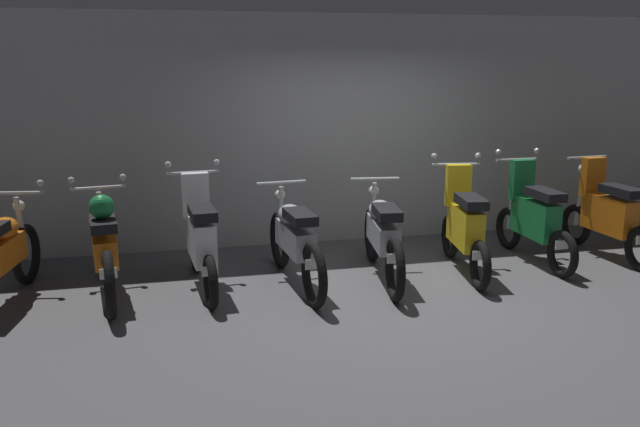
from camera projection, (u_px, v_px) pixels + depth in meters
The scene contains 10 objects.
ground_plane at pixel (394, 291), 6.75m from camera, with size 80.00×80.00×0.00m, color #4C4C4F.
back_wall at pixel (343, 130), 8.43m from camera, with size 16.00×0.30×2.90m, color #9EA0A3.
motorbike_slot_0 at pixel (0, 257), 6.26m from camera, with size 0.58×1.94×1.15m.
motorbike_slot_1 at pixel (104, 245), 6.53m from camera, with size 0.59×1.94×1.15m.
motorbike_slot_2 at pixel (201, 239), 6.74m from camera, with size 0.59×1.68×1.29m.
motorbike_slot_3 at pixel (295, 240), 6.83m from camera, with size 0.56×1.95×1.03m.
motorbike_slot_4 at pixel (382, 235), 7.03m from camera, with size 0.56×1.95×1.03m.
motorbike_slot_5 at pixel (464, 226), 7.26m from camera, with size 0.58×1.68×1.29m.
motorbike_slot_6 at pixel (533, 218), 7.62m from camera, with size 0.59×1.68×1.29m.
motorbike_slot_7 at pixel (607, 214), 7.80m from camera, with size 0.56×1.68×1.18m.
Camera 1 is at (-2.16, -6.04, 2.37)m, focal length 36.32 mm.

